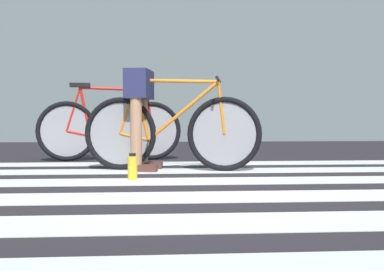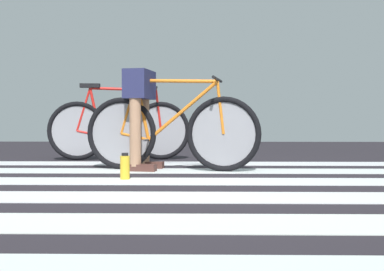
{
  "view_description": "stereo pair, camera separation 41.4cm",
  "coord_description": "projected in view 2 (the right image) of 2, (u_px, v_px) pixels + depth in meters",
  "views": [
    {
      "loc": [
        -0.23,
        -3.51,
        0.52
      ],
      "look_at": [
        0.1,
        1.09,
        0.36
      ],
      "focal_mm": 44.17,
      "sensor_mm": 36.0,
      "label": 1
    },
    {
      "loc": [
        0.19,
        -3.51,
        0.52
      ],
      "look_at": [
        0.1,
        1.09,
        0.36
      ],
      "focal_mm": 44.17,
      "sensor_mm": 36.0,
      "label": 2
    }
  ],
  "objects": [
    {
      "name": "bicycle_1_of_2",
      "position": [
        171.0,
        131.0,
        4.58
      ],
      "size": [
        1.72,
        0.55,
        0.93
      ],
      "rotation": [
        0.0,
        0.0,
        -0.18
      ],
      "color": "black",
      "rests_on": "ground"
    },
    {
      "name": "crosswalk_markings",
      "position": [
        164.0,
        188.0,
        3.4
      ],
      "size": [
        5.27,
        4.23,
        0.0
      ],
      "color": "silver",
      "rests_on": "ground"
    },
    {
      "name": "water_bottle",
      "position": [
        125.0,
        167.0,
        3.89
      ],
      "size": [
        0.08,
        0.08,
        0.22
      ],
      "color": "gold",
      "rests_on": "ground"
    },
    {
      "name": "ground",
      "position": [
        176.0,
        187.0,
        3.53
      ],
      "size": [
        18.0,
        14.0,
        0.02
      ],
      "color": "black"
    },
    {
      "name": "cyclist_1_of_2",
      "position": [
        140.0,
        106.0,
        4.63
      ],
      "size": [
        0.38,
        0.44,
        0.98
      ],
      "rotation": [
        0.0,
        0.0,
        -0.18
      ],
      "color": "#A87A5B",
      "rests_on": "ground"
    },
    {
      "name": "bicycle_2_of_2",
      "position": [
        119.0,
        129.0,
        5.78
      ],
      "size": [
        1.73,
        0.52,
        0.93
      ],
      "rotation": [
        0.0,
        0.0,
        0.11
      ],
      "color": "black",
      "rests_on": "ground"
    }
  ]
}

